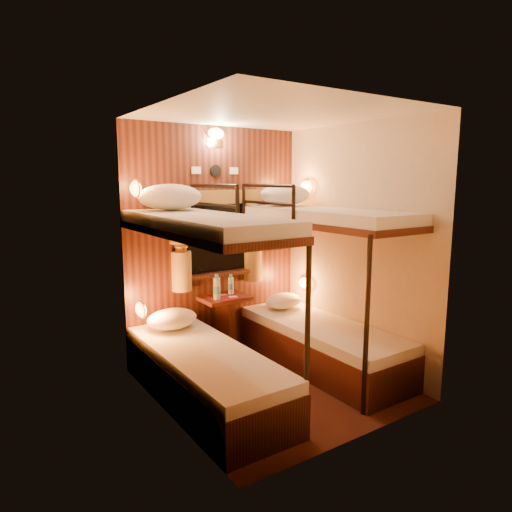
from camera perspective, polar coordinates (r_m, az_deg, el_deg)
floor at (r=4.34m, az=2.04°, el=-15.80°), size 2.10×2.10×0.00m
ceiling at (r=3.96m, az=2.25°, el=17.39°), size 2.10×2.10×0.00m
wall_back at (r=4.86m, az=-5.15°, el=1.71°), size 2.40×0.00×2.40m
wall_front at (r=3.21m, az=13.24°, el=-2.54°), size 2.40×0.00×2.40m
wall_left at (r=3.50m, az=-11.25°, el=-1.48°), size 0.00×2.40×2.40m
wall_right at (r=4.63m, az=12.21°, el=1.15°), size 0.00×2.40×2.40m
back_panel at (r=4.85m, az=-5.07°, el=1.69°), size 2.00×0.03×2.40m
bunk_left at (r=3.87m, az=-6.45°, el=-10.14°), size 0.72×1.90×1.82m
bunk_right at (r=4.58m, az=8.21°, el=-7.06°), size 0.72×1.90×1.82m
window at (r=4.82m, az=-4.89°, el=1.43°), size 1.00×0.12×0.79m
curtains at (r=4.78m, az=-4.71°, el=2.36°), size 1.10×0.22×1.00m
back_fixtures at (r=4.79m, az=-5.04°, el=14.14°), size 0.54×0.09×0.48m
reading_lamps at (r=4.55m, az=-3.04°, el=1.72°), size 2.00×0.20×1.25m
table at (r=4.86m, az=-3.87°, el=-7.77°), size 0.50×0.34×0.66m
bottle_left at (r=4.67m, az=-4.92°, el=-4.08°), size 0.08×0.08×0.26m
bottle_right at (r=4.87m, az=-3.16°, el=-3.70°), size 0.06×0.06×0.22m
sachet_a at (r=4.76m, az=-2.87°, el=-5.13°), size 0.11×0.09×0.01m
sachet_b at (r=4.86m, az=-4.07°, el=-4.86°), size 0.08×0.06×0.01m
pillow_lower_left at (r=4.44m, az=-10.45°, el=-7.73°), size 0.49×0.35×0.19m
pillow_lower_right at (r=5.05m, az=3.42°, el=-5.62°), size 0.43×0.30×0.17m
pillow_upper_left at (r=4.20m, az=-10.66°, el=7.28°), size 0.59×0.42×0.23m
pillow_upper_right at (r=4.87m, az=3.66°, el=7.66°), size 0.58×0.41×0.23m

